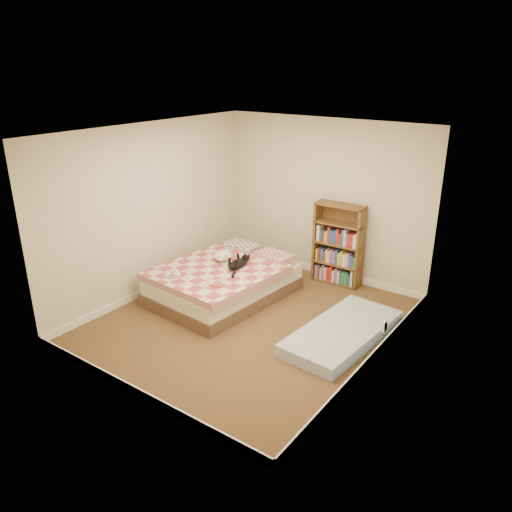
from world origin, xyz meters
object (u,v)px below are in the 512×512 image
Objects in this scene: bed at (226,280)px; white_dog at (223,256)px; floor_mattress at (343,333)px; black_cat at (239,263)px; bookshelf at (338,253)px.

white_dog is (-0.15, 0.13, 0.31)m from bed.
floor_mattress is 2.19m from white_dog.
bed is 0.38m from black_cat.
floor_mattress is at bearing 1.57° from bed.
black_cat is at bearing 178.82° from floor_mattress.
floor_mattress is (1.97, -0.10, -0.17)m from bed.
bookshelf is (1.10, 1.42, 0.24)m from bed.
bookshelf is at bearing 123.88° from floor_mattress.
white_dog reaches higher than bed.
floor_mattress is at bearing -10.24° from black_cat.
white_dog is (-0.36, 0.06, 0.01)m from black_cat.
bed is 1.98m from floor_mattress.
bookshelf is at bearing 58.91° from white_dog.
black_cat is (-0.90, -1.36, 0.06)m from bookshelf.
floor_mattress is at bearing 6.83° from white_dog.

